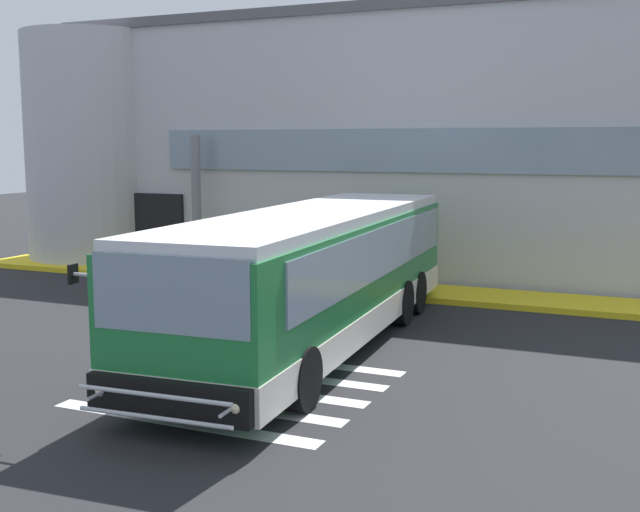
{
  "coord_description": "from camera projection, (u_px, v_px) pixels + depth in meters",
  "views": [
    {
      "loc": [
        8.3,
        -15.34,
        4.01
      ],
      "look_at": [
        1.18,
        0.84,
        1.5
      ],
      "focal_mm": 44.84,
      "sensor_mm": 36.0,
      "label": 1
    }
  ],
  "objects": [
    {
      "name": "bus_main_foreground",
      "position": [
        315.0,
        280.0,
        15.73
      ],
      "size": [
        3.31,
        11.75,
        2.7
      ],
      "color": "#1E7238",
      "rests_on": "ground"
    },
    {
      "name": "entry_support_column",
      "position": [
        196.0,
        203.0,
        24.34
      ],
      "size": [
        0.28,
        0.28,
        4.1
      ],
      "primitive_type": "cylinder",
      "color": "slate",
      "rests_on": "boarding_curb"
    },
    {
      "name": "passenger_at_curb_edge",
      "position": [
        268.0,
        245.0,
        23.04
      ],
      "size": [
        0.42,
        0.46,
        1.68
      ],
      "color": "#2D2D33",
      "rests_on": "boarding_curb"
    },
    {
      "name": "safety_bollard_yellow",
      "position": [
        303.0,
        278.0,
        21.19
      ],
      "size": [
        0.18,
        0.18,
        0.9
      ],
      "primitive_type": "cylinder",
      "color": "yellow",
      "rests_on": "ground"
    },
    {
      "name": "terminal_building",
      "position": [
        395.0,
        145.0,
        28.01
      ],
      "size": [
        22.22,
        13.8,
        7.91
      ],
      "color": "#B7B7BC",
      "rests_on": "ground"
    },
    {
      "name": "boarding_curb",
      "position": [
        339.0,
        286.0,
        22.12
      ],
      "size": [
        24.42,
        2.0,
        0.15
      ],
      "primitive_type": "cube",
      "color": "yellow",
      "rests_on": "ground"
    },
    {
      "name": "ground_plane",
      "position": [
        256.0,
        325.0,
        17.78
      ],
      "size": [
        80.0,
        90.0,
        0.02
      ],
      "primitive_type": "cube",
      "color": "#232326",
      "rests_on": "ground"
    },
    {
      "name": "passenger_near_column",
      "position": [
        205.0,
        244.0,
        23.41
      ],
      "size": [
        0.58,
        0.29,
        1.68
      ],
      "color": "#1E2338",
      "rests_on": "boarding_curb"
    },
    {
      "name": "bay_paint_stripes",
      "position": [
        243.0,
        388.0,
        13.18
      ],
      "size": [
        4.4,
        3.96,
        0.01
      ],
      "color": "silver",
      "rests_on": "ground"
    },
    {
      "name": "passenger_by_doorway",
      "position": [
        240.0,
        246.0,
        22.84
      ],
      "size": [
        0.49,
        0.4,
        1.68
      ],
      "color": "#1E2338",
      "rests_on": "boarding_curb"
    }
  ]
}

